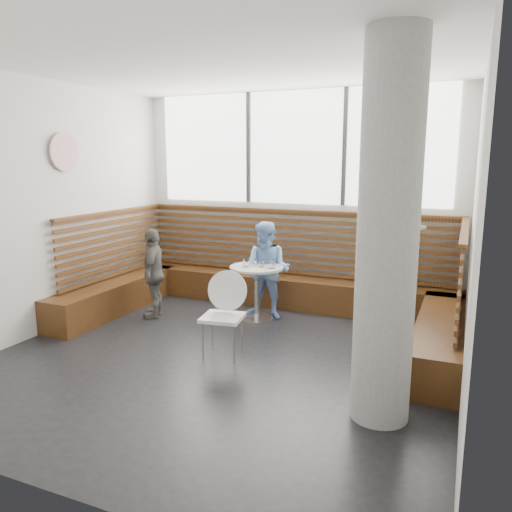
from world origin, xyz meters
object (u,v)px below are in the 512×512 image
at_px(child_left, 154,273).
at_px(concrete_column, 388,235).
at_px(cafe_table, 257,282).
at_px(adult_man, 397,278).
at_px(cafe_chair, 225,307).
at_px(child_back, 267,270).

bearing_deg(child_left, concrete_column, 43.78).
height_order(cafe_table, adult_man, adult_man).
height_order(concrete_column, child_left, concrete_column).
bearing_deg(cafe_chair, concrete_column, -30.03).
xyz_separation_m(child_back, child_left, (-1.50, -0.58, -0.05)).
height_order(child_back, child_left, child_back).
height_order(concrete_column, adult_man, concrete_column).
bearing_deg(cafe_chair, adult_man, 23.77).
distance_m(concrete_column, child_left, 3.91).
xyz_separation_m(concrete_column, child_left, (-3.42, 1.61, -0.97)).
bearing_deg(child_left, cafe_table, 86.29).
bearing_deg(child_back, cafe_chair, -88.34).
relative_size(adult_man, child_back, 1.21).
bearing_deg(child_left, adult_man, 72.56).
relative_size(cafe_table, child_left, 0.60).
bearing_deg(concrete_column, child_back, 131.35).
bearing_deg(concrete_column, cafe_chair, 158.89).
bearing_deg(child_back, cafe_table, -127.51).
xyz_separation_m(cafe_chair, adult_man, (1.72, 1.10, 0.25)).
bearing_deg(child_left, cafe_chair, 39.30).
relative_size(concrete_column, child_back, 2.35).
relative_size(concrete_column, adult_man, 1.95).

